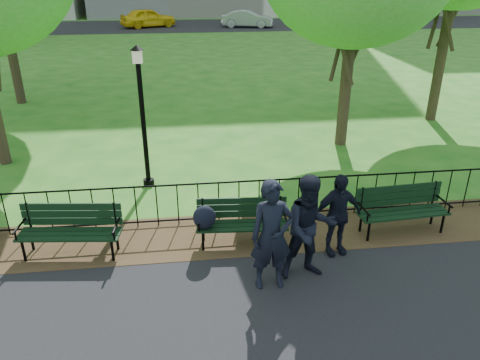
{
  "coord_description": "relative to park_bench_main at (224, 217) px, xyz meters",
  "views": [
    {
      "loc": [
        -1.59,
        -6.14,
        4.72
      ],
      "look_at": [
        -0.64,
        1.5,
        1.15
      ],
      "focal_mm": 35.0,
      "sensor_mm": 36.0,
      "label": 1
    }
  ],
  "objects": [
    {
      "name": "ground",
      "position": [
        0.98,
        -1.15,
        -0.59
      ],
      "size": [
        120.0,
        120.0,
        0.0
      ],
      "primitive_type": "plane",
      "color": "#23661A"
    },
    {
      "name": "dirt_strip",
      "position": [
        0.98,
        0.35,
        -0.58
      ],
      "size": [
        60.0,
        1.6,
        0.01
      ],
      "primitive_type": "cube",
      "color": "#362416",
      "rests_on": "ground"
    },
    {
      "name": "far_street",
      "position": [
        0.98,
        33.85,
        -0.59
      ],
      "size": [
        70.0,
        9.0,
        0.01
      ],
      "primitive_type": "cube",
      "color": "black",
      "rests_on": "ground"
    },
    {
      "name": "iron_fence",
      "position": [
        0.98,
        0.85,
        -0.09
      ],
      "size": [
        24.06,
        0.06,
        1.0
      ],
      "color": "black",
      "rests_on": "ground"
    },
    {
      "name": "park_bench_main",
      "position": [
        0.0,
        0.0,
        0.0
      ],
      "size": [
        1.73,
        0.63,
        0.93
      ],
      "rotation": [
        0.0,
        0.0,
        -0.07
      ],
      "color": "black",
      "rests_on": "ground"
    },
    {
      "name": "park_bench_left_a",
      "position": [
        -2.69,
        0.1,
        -0.02
      ],
      "size": [
        1.81,
        0.74,
        1.0
      ],
      "rotation": [
        0.0,
        0.0,
        -0.11
      ],
      "color": "black",
      "rests_on": "ground"
    },
    {
      "name": "park_bench_right_a",
      "position": [
        3.4,
        0.13,
        -0.03
      ],
      "size": [
        1.77,
        0.65,
        0.98
      ],
      "rotation": [
        0.0,
        0.0,
        0.07
      ],
      "color": "black",
      "rests_on": "ground"
    },
    {
      "name": "lamppost",
      "position": [
        -1.51,
        2.8,
        1.15
      ],
      "size": [
        0.29,
        0.29,
        3.2
      ],
      "color": "black",
      "rests_on": "ground"
    },
    {
      "name": "person_left",
      "position": [
        0.63,
        -1.25,
        0.33
      ],
      "size": [
        0.68,
        0.46,
        1.83
      ],
      "primitive_type": "imported",
      "rotation": [
        0.0,
        0.0,
        0.03
      ],
      "color": "black",
      "rests_on": "asphalt_path"
    },
    {
      "name": "person_mid",
      "position": [
        1.28,
        -1.08,
        0.32
      ],
      "size": [
        0.9,
        0.52,
        1.79
      ],
      "primitive_type": "imported",
      "rotation": [
        0.0,
        0.0,
        0.08
      ],
      "color": "black",
      "rests_on": "asphalt_path"
    },
    {
      "name": "person_right",
      "position": [
        1.93,
        -0.47,
        0.18
      ],
      "size": [
        0.94,
        0.5,
        1.52
      ],
      "primitive_type": "imported",
      "rotation": [
        0.0,
        0.0,
        0.16
      ],
      "color": "black",
      "rests_on": "asphalt_path"
    },
    {
      "name": "taxi",
      "position": [
        -3.08,
        33.03,
        0.16
      ],
      "size": [
        4.7,
        3.35,
        1.49
      ],
      "primitive_type": "imported",
      "rotation": [
        0.0,
        0.0,
        1.98
      ],
      "color": "yellow",
      "rests_on": "far_street"
    },
    {
      "name": "sedan_silver",
      "position": [
        4.88,
        32.03,
        0.09
      ],
      "size": [
        4.32,
        2.4,
        1.35
      ],
      "primitive_type": "imported",
      "rotation": [
        0.0,
        0.0,
        1.32
      ],
      "color": "#9EA0A5",
      "rests_on": "far_street"
    },
    {
      "name": "sedan_dark",
      "position": [
        11.86,
        33.55,
        0.17
      ],
      "size": [
        5.54,
        3.6,
        1.49
      ],
      "primitive_type": "imported",
      "rotation": [
        0.0,
        0.0,
        1.89
      ],
      "color": "black",
      "rests_on": "far_street"
    }
  ]
}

